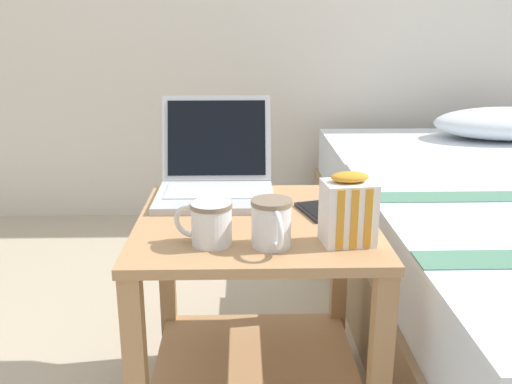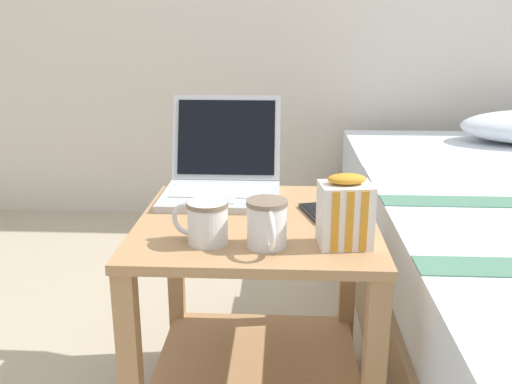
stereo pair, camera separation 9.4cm
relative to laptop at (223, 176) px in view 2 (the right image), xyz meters
The scene contains 6 objects.
bedside_table 0.34m from the laptop, 63.14° to the right, with size 0.56×0.57×0.55m.
laptop is the anchor object (origin of this frame).
mug_front_left 0.36m from the laptop, 89.45° to the right, with size 0.13×0.09×0.09m.
mug_front_right 0.40m from the laptop, 70.57° to the right, with size 0.09×0.13×0.10m.
snack_bag 0.46m from the laptop, 50.63° to the right, with size 0.12×0.10×0.16m.
cell_phone 0.31m from the laptop, 32.15° to the right, with size 0.11×0.16×0.01m.
Camera 2 is at (0.06, -1.28, 1.01)m, focal length 40.00 mm.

